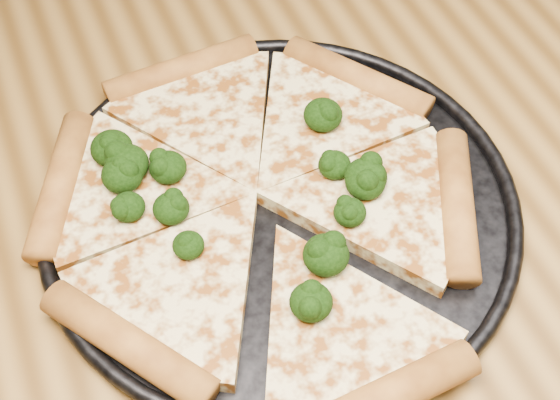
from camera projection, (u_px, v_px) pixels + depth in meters
name	position (u px, v px, depth m)	size (l,w,h in m)	color
dining_table	(244.00, 262.00, 0.77)	(1.20, 0.90, 0.75)	brown
pizza_pan	(280.00, 206.00, 0.68)	(0.41, 0.41, 0.02)	black
pizza	(260.00, 200.00, 0.68)	(0.39, 0.41, 0.03)	#E0CD89
broccoli_florets	(240.00, 188.00, 0.67)	(0.22, 0.24, 0.03)	black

